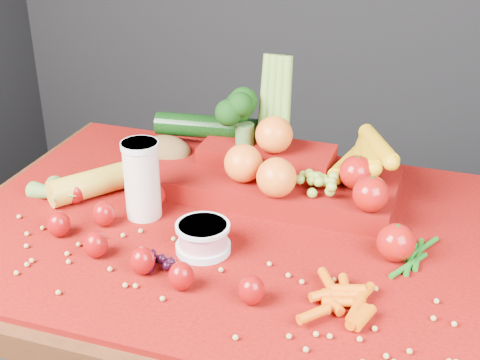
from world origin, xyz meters
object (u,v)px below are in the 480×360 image
(table, at_px, (237,272))
(milk_glass, at_px, (142,177))
(yogurt_bowl, at_px, (203,237))
(produce_mound, at_px, (279,166))

(table, height_order, milk_glass, milk_glass)
(table, relative_size, yogurt_bowl, 11.08)
(milk_glass, xyz_separation_m, produce_mound, (0.22, 0.18, -0.02))
(table, distance_m, milk_glass, 0.27)
(milk_glass, distance_m, produce_mound, 0.29)
(milk_glass, bearing_deg, yogurt_bowl, -27.77)
(table, bearing_deg, milk_glass, -173.85)
(yogurt_bowl, relative_size, produce_mound, 0.16)
(table, relative_size, produce_mound, 1.83)
(table, xyz_separation_m, milk_glass, (-0.18, -0.02, 0.19))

